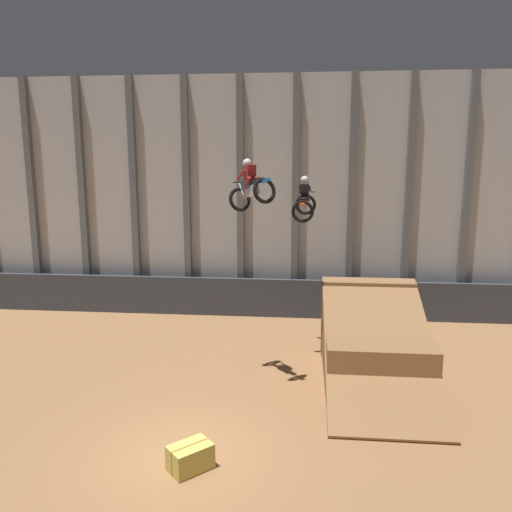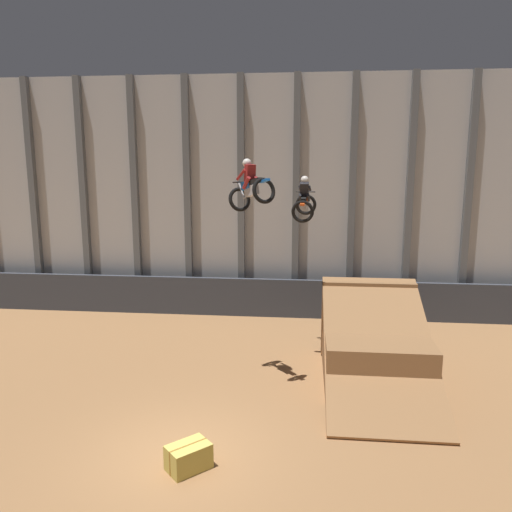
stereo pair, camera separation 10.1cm
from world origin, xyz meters
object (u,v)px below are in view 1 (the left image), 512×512
rider_bike_right_air (304,201)px  rider_bike_left_air (251,187)px  dirt_ramp (373,346)px  hay_bale_trackside (190,457)px

rider_bike_right_air → rider_bike_left_air: bearing=-118.4°
dirt_ramp → hay_bale_trackside: (-4.57, -5.38, -0.65)m
dirt_ramp → rider_bike_right_air: bearing=141.1°
rider_bike_left_air → rider_bike_right_air: bearing=20.4°
rider_bike_right_air → hay_bale_trackside: rider_bike_right_air is taller
rider_bike_left_air → rider_bike_right_air: 2.93m
rider_bike_left_air → rider_bike_right_air: size_ratio=0.97×
dirt_ramp → rider_bike_left_air: 6.21m
hay_bale_trackside → dirt_ramp: bearing=49.7°
rider_bike_left_air → hay_bale_trackside: (-0.82, -4.75, -5.56)m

